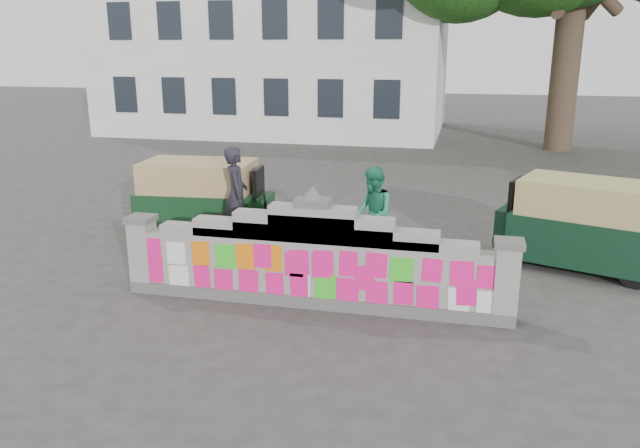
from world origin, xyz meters
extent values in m
plane|color=#383533|center=(0.00, 0.00, 0.00)|extent=(100.00, 100.00, 0.00)
cube|color=#4C4C49|center=(0.00, 0.00, 0.10)|extent=(6.40, 0.42, 0.20)
cube|color=gray|center=(0.00, 0.00, 0.60)|extent=(6.40, 0.32, 1.00)
cube|color=gray|center=(0.00, 0.00, 1.17)|extent=(5.20, 0.32, 0.14)
cube|color=gray|center=(0.00, 0.00, 1.24)|extent=(4.00, 0.32, 0.28)
cube|color=gray|center=(0.00, 0.00, 1.32)|extent=(2.60, 0.32, 0.44)
cube|color=gray|center=(0.00, 0.00, 1.39)|extent=(1.40, 0.32, 0.58)
cube|color=#4C4C49|center=(0.00, 0.00, 1.74)|extent=(0.55, 0.36, 0.12)
cone|color=#4C4C49|center=(0.00, 0.00, 1.90)|extent=(0.36, 0.36, 0.22)
cube|color=gray|center=(-3.02, 0.00, 0.62)|extent=(0.36, 0.40, 1.24)
cube|color=#4C4C49|center=(-3.02, 0.00, 1.28)|extent=(0.44, 0.44, 0.10)
cube|color=gray|center=(3.02, 0.00, 0.62)|extent=(0.36, 0.40, 1.24)
cube|color=#4C4C49|center=(3.02, 0.00, 1.28)|extent=(0.44, 0.44, 0.10)
cube|color=silver|center=(-7.00, 22.00, 4.00)|extent=(16.00, 10.00, 8.00)
cylinder|color=#38281E|center=(6.00, 18.00, 3.00)|extent=(1.10, 1.10, 6.00)
imported|color=black|center=(-2.20, 2.41, 0.57)|extent=(2.29, 1.50, 1.14)
imported|color=black|center=(-2.20, 2.41, 0.96)|extent=(0.69, 0.82, 1.93)
imported|color=#24855D|center=(0.60, 2.54, 0.93)|extent=(0.98, 1.10, 1.86)
cube|color=#113419|center=(-3.41, 3.29, 0.60)|extent=(2.72, 1.63, 0.87)
cube|color=tan|center=(-3.41, 3.29, 1.36)|extent=(2.50, 1.56, 0.65)
cube|color=#113419|center=(-2.05, 3.40, 0.60)|extent=(0.61, 0.81, 0.76)
cube|color=black|center=(-2.05, 3.40, 1.25)|extent=(0.15, 0.77, 0.65)
cylinder|color=black|center=(-1.94, 3.41, 0.27)|extent=(0.55, 0.18, 0.54)
cylinder|color=black|center=(-4.33, 2.61, 0.27)|extent=(0.55, 0.18, 0.54)
cylinder|color=black|center=(-4.43, 3.80, 0.27)|extent=(0.55, 0.18, 0.54)
cube|color=black|center=(4.62, 2.91, 0.60)|extent=(2.96, 2.24, 0.88)
cube|color=tan|center=(4.62, 2.91, 1.37)|extent=(2.74, 2.12, 0.66)
cube|color=black|center=(3.33, 3.38, 0.60)|extent=(0.78, 0.91, 0.77)
cube|color=black|center=(3.33, 3.38, 1.26)|extent=(0.35, 0.75, 0.66)
cylinder|color=black|center=(3.23, 3.42, 0.27)|extent=(0.56, 0.31, 0.55)
cylinder|color=black|center=(5.34, 2.00, 0.27)|extent=(0.56, 0.31, 0.55)
camera|label=1|loc=(2.28, -9.25, 4.10)|focal=35.00mm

